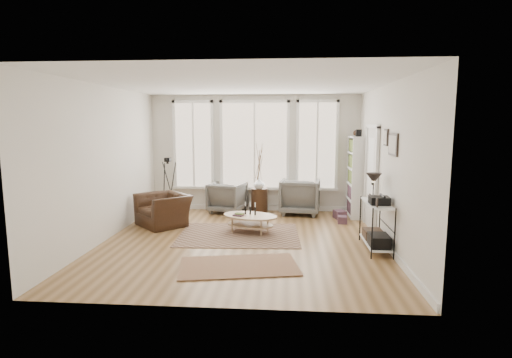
# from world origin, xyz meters

# --- Properties ---
(room) EXTENTS (5.50, 5.54, 2.90)m
(room) POSITION_xyz_m (0.02, 0.03, 1.43)
(room) COLOR #9A7448
(room) RESTS_ON ground
(bay_window) EXTENTS (4.14, 0.12, 2.24)m
(bay_window) POSITION_xyz_m (0.00, 2.71, 1.61)
(bay_window) COLOR tan
(bay_window) RESTS_ON ground
(door) EXTENTS (0.09, 1.06, 2.22)m
(door) POSITION_xyz_m (2.57, 1.15, 1.12)
(door) COLOR silver
(door) RESTS_ON ground
(bookcase) EXTENTS (0.31, 0.85, 2.06)m
(bookcase) POSITION_xyz_m (2.44, 2.23, 0.96)
(bookcase) COLOR white
(bookcase) RESTS_ON ground
(low_shelf) EXTENTS (0.38, 1.08, 1.30)m
(low_shelf) POSITION_xyz_m (2.38, -0.30, 0.51)
(low_shelf) COLOR white
(low_shelf) RESTS_ON ground
(wall_art) EXTENTS (0.04, 0.88, 0.44)m
(wall_art) POSITION_xyz_m (2.58, -0.27, 1.88)
(wall_art) COLOR black
(wall_art) RESTS_ON ground
(rug_main) EXTENTS (2.42, 1.86, 0.01)m
(rug_main) POSITION_xyz_m (-0.12, 0.41, 0.01)
(rug_main) COLOR brown
(rug_main) RESTS_ON ground
(rug_runner) EXTENTS (1.97, 1.33, 0.01)m
(rug_runner) POSITION_xyz_m (0.08, -1.35, 0.01)
(rug_runner) COLOR brown
(rug_runner) RESTS_ON ground
(coffee_table) EXTENTS (1.30, 1.04, 0.52)m
(coffee_table) POSITION_xyz_m (0.07, 0.62, 0.28)
(coffee_table) COLOR tan
(coffee_table) RESTS_ON ground
(armchair_left) EXTENTS (1.00, 1.01, 0.75)m
(armchair_left) POSITION_xyz_m (-0.65, 2.42, 0.38)
(armchair_left) COLOR slate
(armchair_left) RESTS_ON ground
(armchair_right) EXTENTS (1.03, 1.06, 0.86)m
(armchair_right) POSITION_xyz_m (1.14, 2.39, 0.43)
(armchair_right) COLOR slate
(armchair_right) RESTS_ON ground
(side_table) EXTENTS (0.41, 0.41, 1.70)m
(side_table) POSITION_xyz_m (0.14, 2.45, 0.82)
(side_table) COLOR #351F12
(side_table) RESTS_ON ground
(vase) EXTENTS (0.34, 0.34, 0.27)m
(vase) POSITION_xyz_m (0.14, 2.37, 0.74)
(vase) COLOR silver
(vase) RESTS_ON side_table
(accent_chair) EXTENTS (1.38, 1.38, 0.68)m
(accent_chair) POSITION_xyz_m (-1.85, 1.05, 0.34)
(accent_chair) COLOR #351F12
(accent_chair) RESTS_ON ground
(tripod_camera) EXTENTS (0.49, 0.49, 1.38)m
(tripod_camera) POSITION_xyz_m (-2.03, 2.06, 0.64)
(tripod_camera) COLOR black
(tripod_camera) RESTS_ON ground
(book_stack_near) EXTENTS (0.31, 0.35, 0.19)m
(book_stack_near) POSITION_xyz_m (2.05, 1.95, 0.10)
(book_stack_near) COLOR maroon
(book_stack_near) RESTS_ON ground
(book_stack_far) EXTENTS (0.21, 0.26, 0.16)m
(book_stack_far) POSITION_xyz_m (2.05, 1.52, 0.08)
(book_stack_far) COLOR maroon
(book_stack_far) RESTS_ON ground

